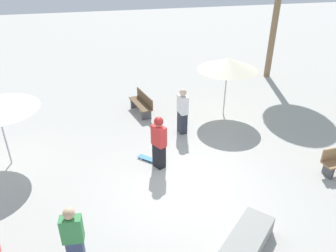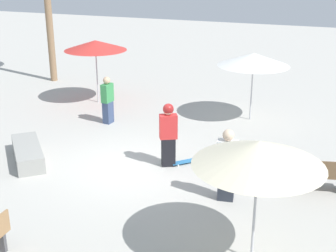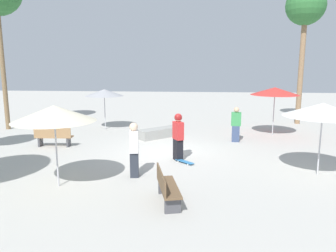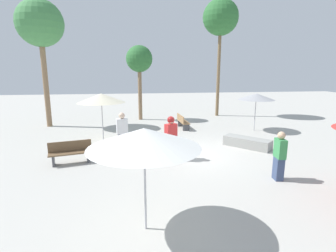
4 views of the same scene
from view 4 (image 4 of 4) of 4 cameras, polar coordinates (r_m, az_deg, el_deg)
ground_plane at (r=11.37m, az=5.25°, el=-6.09°), size 60.00×60.00×0.00m
skater_main at (r=10.44m, az=0.63°, el=-2.26°), size 0.45×0.54×1.76m
skateboard at (r=10.40m, az=-1.31°, el=-7.46°), size 0.72×0.69×0.07m
concrete_ledge at (r=12.77m, az=16.84°, el=-3.47°), size 2.05×1.97×0.45m
bench_near at (r=16.12m, az=3.20°, el=0.95°), size 1.62×0.53×0.85m
bench_far at (r=10.81m, az=-20.45°, el=-5.43°), size 0.80×1.66×0.85m
shade_umbrella_cream at (r=13.51m, az=-14.32°, el=5.91°), size 2.36×2.36×2.40m
shade_umbrella_white at (r=5.55m, az=-5.21°, el=-2.64°), size 2.44×2.44×2.35m
shade_umbrella_grey at (r=16.15m, az=18.67°, el=6.07°), size 2.09×2.09×2.21m
palm_tree_left at (r=18.30m, az=-26.09°, el=19.19°), size 2.76×2.76×7.63m
palm_tree_right at (r=21.17m, az=11.38°, el=21.98°), size 2.62×2.62×8.65m
palm_tree_far_back at (r=18.93m, az=-6.27°, el=14.04°), size 1.84×1.84×5.22m
bystander_watching at (r=11.60m, az=-9.91°, el=-1.37°), size 0.34×0.51×1.75m
bystander_far at (r=9.27m, az=23.11°, el=-6.03°), size 0.46×0.29×1.63m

